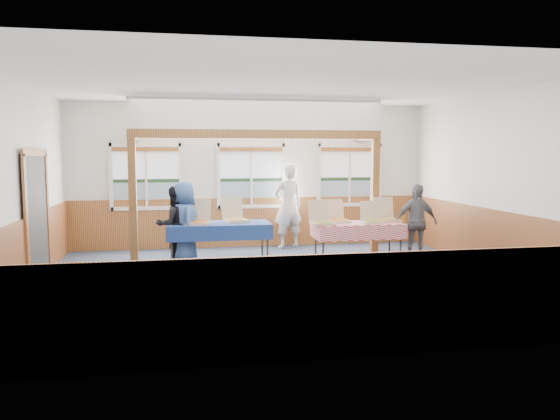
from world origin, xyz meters
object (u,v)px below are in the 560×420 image
object	(u,v)px
woman_white	(288,206)
person_grey	(416,222)
table_left	(219,226)
man_blue	(184,223)
woman_black	(174,225)
table_right	(358,226)

from	to	relation	value
woman_white	person_grey	world-z (taller)	woman_white
table_left	woman_white	distance (m)	2.08
person_grey	man_blue	bearing A→B (deg)	174.03
woman_black	woman_white	bearing A→B (deg)	-174.63
table_left	woman_white	size ratio (longest dim) A/B	1.14
woman_white	person_grey	xyz separation A→B (m)	(2.23, -1.79, -0.19)
woman_white	woman_black	distance (m)	2.77
man_blue	woman_white	bearing A→B (deg)	-74.15
table_left	table_right	bearing A→B (deg)	7.37
table_left	woman_black	world-z (taller)	woman_black
woman_black	person_grey	distance (m)	4.74
table_left	woman_white	xyz separation A→B (m)	(1.63, 1.27, 0.24)
person_grey	woman_white	bearing A→B (deg)	141.60
table_left	person_grey	bearing A→B (deg)	9.68
table_right	person_grey	xyz separation A→B (m)	(1.18, -0.05, 0.05)
woman_black	person_grey	size ratio (longest dim) A/B	0.99
woman_black	man_blue	size ratio (longest dim) A/B	0.95
woman_white	table_left	bearing A→B (deg)	21.72
man_blue	person_grey	distance (m)	4.54
table_left	person_grey	xyz separation A→B (m)	(3.85, -0.52, 0.05)
table_right	woman_black	size ratio (longest dim) A/B	1.24
person_grey	table_left	bearing A→B (deg)	172.73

